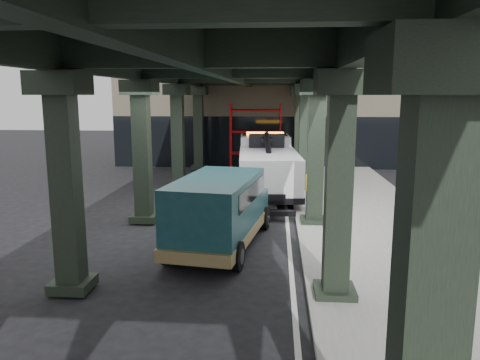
% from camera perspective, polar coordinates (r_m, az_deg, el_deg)
% --- Properties ---
extents(ground, '(90.00, 90.00, 0.00)m').
position_cam_1_polar(ground, '(14.66, -0.72, -7.55)').
color(ground, black).
rests_on(ground, ground).
extents(sidewalk, '(5.00, 40.00, 0.15)m').
position_cam_1_polar(sidewalk, '(16.81, 15.44, -5.32)').
color(sidewalk, gray).
rests_on(sidewalk, ground).
extents(lane_stripe, '(0.12, 38.00, 0.01)m').
position_cam_1_polar(lane_stripe, '(16.52, 5.81, -5.51)').
color(lane_stripe, silver).
rests_on(lane_stripe, ground).
extents(viaduct, '(7.40, 32.00, 6.40)m').
position_cam_1_polar(viaduct, '(16.01, -1.58, 13.76)').
color(viaduct, black).
rests_on(viaduct, ground).
extents(building, '(22.00, 10.00, 8.00)m').
position_cam_1_polar(building, '(33.91, 5.76, 9.43)').
color(building, '#C6B793').
rests_on(building, ground).
extents(scaffolding, '(3.08, 0.88, 4.00)m').
position_cam_1_polar(scaffolding, '(28.67, 1.91, 5.53)').
color(scaffolding, red).
rests_on(scaffolding, ground).
extents(tow_truck, '(3.03, 8.78, 2.83)m').
position_cam_1_polar(tow_truck, '(21.66, 3.26, 2.02)').
color(tow_truck, black).
rests_on(tow_truck, ground).
extents(towed_van, '(2.85, 5.61, 2.18)m').
position_cam_1_polar(towed_van, '(13.83, -2.47, -3.62)').
color(towed_van, '#11393F').
rests_on(towed_van, ground).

